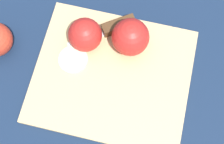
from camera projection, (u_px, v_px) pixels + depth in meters
The scene contains 6 objects.
ground_plane at pixel (112, 77), 0.68m from camera, with size 4.00×4.00×0.00m, color #14233D.
cutting_board at pixel (112, 76), 0.67m from camera, with size 0.38×0.35×0.01m.
apple_half_left at pixel (130, 37), 0.65m from camera, with size 0.08×0.08×0.08m.
apple_half_right at pixel (85, 35), 0.66m from camera, with size 0.07×0.07×0.07m.
knife at pixel (116, 27), 0.69m from camera, with size 0.15×0.08×0.02m.
apple_slice at pixel (73, 59), 0.68m from camera, with size 0.06×0.06×0.01m.
Camera 1 is at (-0.01, 0.20, 0.65)m, focal length 50.00 mm.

